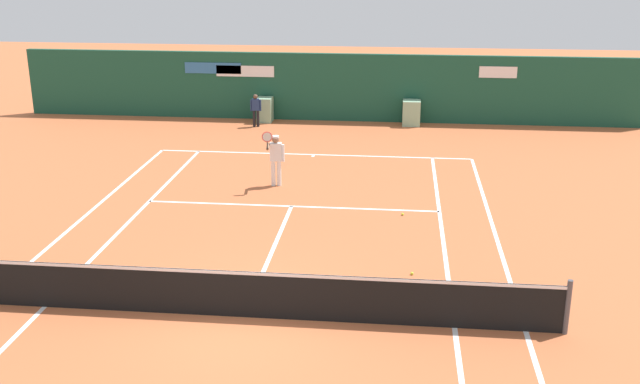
# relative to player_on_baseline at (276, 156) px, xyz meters

# --- Properties ---
(ground_plane) EXTENTS (80.00, 80.00, 0.01)m
(ground_plane) POSITION_rel_player_on_baseline_xyz_m (0.71, -7.58, -0.92)
(ground_plane) COLOR #BC6038
(tennis_net) EXTENTS (12.10, 0.10, 1.07)m
(tennis_net) POSITION_rel_player_on_baseline_xyz_m (0.71, -8.16, -0.41)
(tennis_net) COLOR #4C4C51
(tennis_net) RESTS_ON ground_plane
(sponsor_back_wall) EXTENTS (25.00, 1.02, 2.69)m
(sponsor_back_wall) POSITION_rel_player_on_baseline_xyz_m (0.74, 8.81, 0.38)
(sponsor_back_wall) COLOR #194C38
(sponsor_back_wall) RESTS_ON ground_plane
(player_on_baseline) EXTENTS (0.55, 0.69, 1.77)m
(player_on_baseline) POSITION_rel_player_on_baseline_xyz_m (0.00, 0.00, 0.00)
(player_on_baseline) COLOR white
(player_on_baseline) RESTS_ON ground_plane
(ball_kid_right_post) EXTENTS (0.42, 0.21, 1.28)m
(ball_kid_right_post) POSITION_rel_player_on_baseline_xyz_m (-2.00, 7.38, -0.19)
(ball_kid_right_post) COLOR black
(ball_kid_right_post) RESTS_ON ground_plane
(tennis_ball_near_service_line) EXTENTS (0.07, 0.07, 0.07)m
(tennis_ball_near_service_line) POSITION_rel_player_on_baseline_xyz_m (3.73, -2.15, -0.89)
(tennis_ball_near_service_line) COLOR #CCE033
(tennis_ball_near_service_line) RESTS_ON ground_plane
(tennis_ball_mid_court) EXTENTS (0.07, 0.07, 0.07)m
(tennis_ball_mid_court) POSITION_rel_player_on_baseline_xyz_m (3.94, -5.88, -0.89)
(tennis_ball_mid_court) COLOR #CCE033
(tennis_ball_mid_court) RESTS_ON ground_plane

